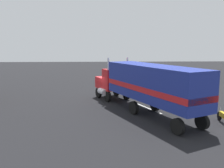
# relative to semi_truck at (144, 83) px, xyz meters

# --- Properties ---
(ground_plane) EXTENTS (120.00, 120.00, 0.00)m
(ground_plane) POSITION_rel_semi_truck_xyz_m (5.39, 2.92, -2.52)
(ground_plane) COLOR black
(lane_stripe_near) EXTENTS (4.12, 1.85, 0.01)m
(lane_stripe_near) POSITION_rel_semi_truck_xyz_m (1.42, -0.58, -2.52)
(lane_stripe_near) COLOR silver
(lane_stripe_near) RESTS_ON ground_plane
(lane_stripe_mid) EXTENTS (4.14, 1.79, 0.01)m
(lane_stripe_mid) POSITION_rel_semi_truck_xyz_m (-0.19, -3.16, -2.52)
(lane_stripe_mid) COLOR silver
(lane_stripe_mid) RESTS_ON ground_plane
(lane_stripe_far) EXTENTS (3.99, 2.14, 0.01)m
(lane_stripe_far) POSITION_rel_semi_truck_xyz_m (5.90, -5.04, -2.52)
(lane_stripe_far) COLOR silver
(lane_stripe_far) RESTS_ON ground_plane
(semi_truck) EXTENTS (13.91, 8.17, 4.50)m
(semi_truck) POSITION_rel_semi_truck_xyz_m (0.00, 0.00, 0.00)
(semi_truck) COLOR red
(semi_truck) RESTS_ON ground_plane
(person_bystander) EXTENTS (0.41, 0.48, 1.63)m
(person_bystander) POSITION_rel_semi_truck_xyz_m (0.59, -3.07, -1.63)
(person_bystander) COLOR black
(person_bystander) RESTS_ON ground_plane
(motorcycle) EXTENTS (2.11, 0.33, 1.12)m
(motorcycle) POSITION_rel_semi_truck_xyz_m (-3.23, -5.36, -2.04)
(motorcycle) COLOR black
(motorcycle) RESTS_ON ground_plane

